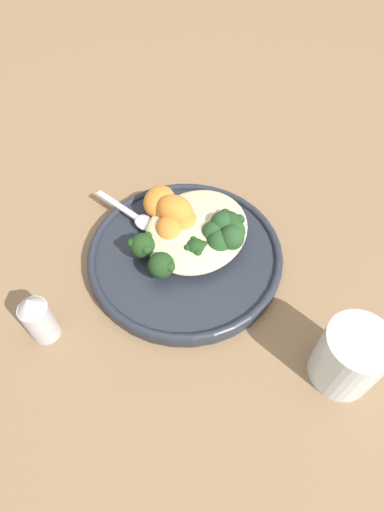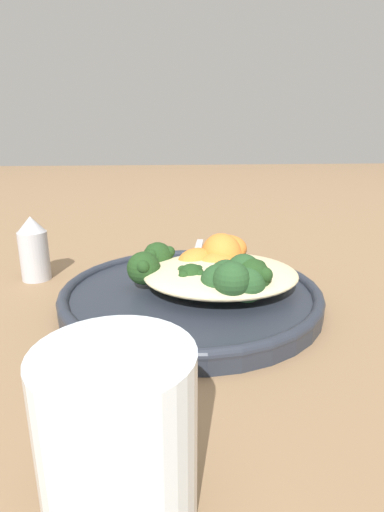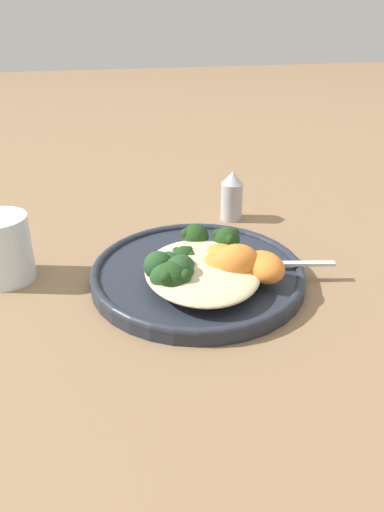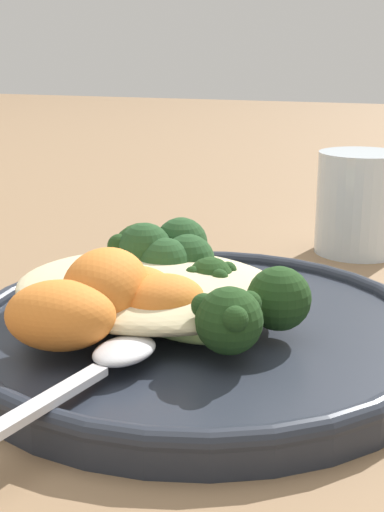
{
  "view_description": "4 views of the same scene",
  "coord_description": "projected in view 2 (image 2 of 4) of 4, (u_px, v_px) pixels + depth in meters",
  "views": [
    {
      "loc": [
        0.28,
        0.19,
        0.46
      ],
      "look_at": [
        0.01,
        0.04,
        0.04
      ],
      "focal_mm": 28.0,
      "sensor_mm": 36.0,
      "label": 1
    },
    {
      "loc": [
        0.03,
        0.41,
        0.18
      ],
      "look_at": [
        -0.01,
        0.0,
        0.05
      ],
      "focal_mm": 28.0,
      "sensor_mm": 36.0,
      "label": 2
    },
    {
      "loc": [
        -0.55,
        0.13,
        0.33
      ],
      "look_at": [
        -0.01,
        0.02,
        0.04
      ],
      "focal_mm": 35.0,
      "sensor_mm": 36.0,
      "label": 3
    },
    {
      "loc": [
        0.13,
        -0.35,
        0.17
      ],
      "look_at": [
        -0.01,
        0.01,
        0.06
      ],
      "focal_mm": 50.0,
      "sensor_mm": 36.0,
      "label": 4
    }
  ],
  "objects": [
    {
      "name": "sweet_potato_chunk_3",
      "position": [
        217.0,
        266.0,
        0.44
      ],
      "size": [
        0.05,
        0.04,
        0.03
      ],
      "primitive_type": "ellipsoid",
      "rotation": [
        0.0,
        0.0,
        0.03
      ],
      "color": "orange",
      "rests_on": "plate"
    },
    {
      "name": "sweet_potato_chunk_2",
      "position": [
        197.0,
        262.0,
        0.45
      ],
      "size": [
        0.06,
        0.06,
        0.03
      ],
      "primitive_type": "ellipsoid",
      "rotation": [
        0.0,
        0.0,
        3.86
      ],
      "color": "orange",
      "rests_on": "plate"
    },
    {
      "name": "kale_tuft",
      "position": [
        233.0,
        279.0,
        0.38
      ],
      "size": [
        0.06,
        0.06,
        0.04
      ],
      "color": "#234723",
      "rests_on": "plate"
    },
    {
      "name": "quinoa_mound",
      "position": [
        221.0,
        274.0,
        0.42
      ],
      "size": [
        0.16,
        0.14,
        0.02
      ],
      "primitive_type": "ellipsoid",
      "color": "beige",
      "rests_on": "plate"
    },
    {
      "name": "ground_plane",
      "position": [
        181.0,
        298.0,
        0.45
      ],
      "size": [
        4.0,
        4.0,
        0.0
      ],
      "primitive_type": "plane",
      "color": "#846647"
    },
    {
      "name": "broccoli_stalk_2",
      "position": [
        195.0,
        273.0,
        0.42
      ],
      "size": [
        0.05,
        0.09,
        0.03
      ],
      "rotation": [
        0.0,
        0.0,
        1.28
      ],
      "color": "#9EBC66",
      "rests_on": "plate"
    },
    {
      "name": "salt_shaker",
      "position": [
        34.0,
        249.0,
        0.49
      ],
      "size": [
        0.04,
        0.04,
        0.08
      ],
      "color": "#B2B2B7",
      "rests_on": "ground_plane"
    },
    {
      "name": "broccoli_stalk_3",
      "position": [
        239.0,
        276.0,
        0.4
      ],
      "size": [
        0.08,
        0.12,
        0.04
      ],
      "rotation": [
        0.0,
        0.0,
        2.03
      ],
      "color": "#9EBC66",
      "rests_on": "plate"
    },
    {
      "name": "broccoli_stalk_1",
      "position": [
        162.0,
        268.0,
        0.43
      ],
      "size": [
        0.11,
        0.07,
        0.04
      ],
      "rotation": [
        0.0,
        0.0,
        0.44
      ],
      "color": "#9EBC66",
      "rests_on": "plate"
    },
    {
      "name": "plate",
      "position": [
        191.0,
        294.0,
        0.43
      ],
      "size": [
        0.28,
        0.28,
        0.02
      ],
      "color": "#232833",
      "rests_on": "ground_plane"
    },
    {
      "name": "sweet_potato_chunk_1",
      "position": [
        221.0,
        253.0,
        0.46
      ],
      "size": [
        0.05,
        0.06,
        0.05
      ],
      "primitive_type": "ellipsoid",
      "rotation": [
        0.0,
        0.0,
        1.56
      ],
      "color": "orange",
      "rests_on": "plate"
    },
    {
      "name": "spoon",
      "position": [
        196.0,
        257.0,
        0.51
      ],
      "size": [
        0.04,
        0.12,
        0.01
      ],
      "rotation": [
        0.0,
        0.0,
        4.53
      ],
      "color": "silver",
      "rests_on": "plate"
    },
    {
      "name": "sweet_potato_chunk_0",
      "position": [
        224.0,
        249.0,
        0.49
      ],
      "size": [
        0.07,
        0.06,
        0.04
      ],
      "primitive_type": "ellipsoid",
      "rotation": [
        0.0,
        0.0,
        0.25
      ],
      "color": "orange",
      "rests_on": "plate"
    },
    {
      "name": "broccoli_stalk_0",
      "position": [
        164.0,
        259.0,
        0.46
      ],
      "size": [
        0.08,
        0.04,
        0.03
      ],
      "rotation": [
        0.0,
        0.0,
        -0.18
      ],
      "color": "#9EBC66",
      "rests_on": "plate"
    },
    {
      "name": "water_glass",
      "position": [
        118.0,
        436.0,
        0.18
      ],
      "size": [
        0.07,
        0.07,
        0.09
      ],
      "primitive_type": "cylinder",
      "color": "silver",
      "rests_on": "ground_plane"
    }
  ]
}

